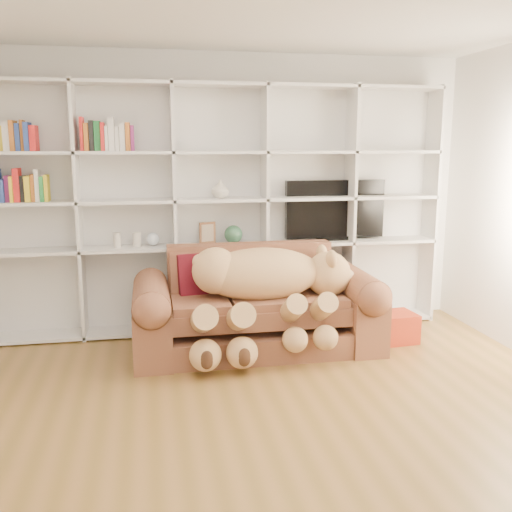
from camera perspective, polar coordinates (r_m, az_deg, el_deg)
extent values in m
plane|color=brown|center=(3.72, 1.38, -18.25)|extent=(5.00, 5.00, 0.00)
cube|color=silver|center=(5.73, -3.88, 6.34)|extent=(5.00, 0.02, 2.70)
cube|color=silver|center=(5.71, -3.82, 4.81)|extent=(4.40, 0.03, 2.40)
cube|color=silver|center=(5.55, -17.30, 4.14)|extent=(0.03, 0.35, 2.40)
cube|color=silver|center=(5.52, -8.16, 4.50)|extent=(0.03, 0.35, 2.40)
cube|color=silver|center=(5.62, 0.85, 4.74)|extent=(0.03, 0.35, 2.40)
cube|color=silver|center=(5.87, 9.33, 4.85)|extent=(0.03, 0.35, 2.40)
cube|color=silver|center=(6.22, 16.99, 4.87)|extent=(0.03, 0.35, 2.40)
cube|color=silver|center=(5.80, -3.47, -6.92)|extent=(4.40, 0.35, 0.03)
cube|color=silver|center=(5.60, -3.57, 1.07)|extent=(4.40, 0.35, 0.03)
cube|color=silver|center=(5.54, -3.62, 5.66)|extent=(4.40, 0.35, 0.03)
cube|color=silver|center=(5.52, -3.68, 10.32)|extent=(4.40, 0.35, 0.03)
cube|color=silver|center=(5.54, -3.77, 16.73)|extent=(4.40, 0.35, 0.03)
cube|color=brown|center=(5.19, 0.11, -8.19)|extent=(2.07, 0.84, 0.22)
cube|color=brown|center=(5.08, 0.15, -4.79)|extent=(1.54, 0.69, 0.30)
cube|color=brown|center=(5.40, -0.63, -1.56)|extent=(1.54, 0.20, 0.54)
cube|color=brown|center=(5.06, -10.34, -6.97)|extent=(0.32, 0.94, 0.54)
cube|color=brown|center=(5.39, 9.89, -5.82)|extent=(0.32, 0.94, 0.54)
cylinder|color=brown|center=(4.98, -10.45, -4.00)|extent=(0.32, 0.89, 0.32)
cylinder|color=brown|center=(5.31, 9.99, -3.02)|extent=(0.32, 0.89, 0.32)
ellipsoid|color=tan|center=(4.98, 0.57, -1.80)|extent=(1.07, 0.52, 0.46)
sphere|color=tan|center=(4.91, -4.08, -1.47)|extent=(0.41, 0.41, 0.41)
sphere|color=tan|center=(5.14, 7.23, -1.80)|extent=(0.41, 0.41, 0.41)
sphere|color=#D0B289|center=(5.20, 8.85, -2.32)|extent=(0.20, 0.20, 0.20)
sphere|color=#3B2315|center=(5.23, 9.66, -2.37)|extent=(0.06, 0.06, 0.06)
ellipsoid|color=tan|center=(4.97, 7.58, -0.31)|extent=(0.10, 0.16, 0.16)
ellipsoid|color=tan|center=(5.24, 6.60, 0.30)|extent=(0.10, 0.16, 0.16)
sphere|color=tan|center=(4.88, -5.59, -0.58)|extent=(0.14, 0.14, 0.14)
cylinder|color=tan|center=(4.78, 3.52, -5.48)|extent=(0.18, 0.49, 0.36)
cylinder|color=tan|center=(4.85, 6.49, -5.29)|extent=(0.18, 0.49, 0.36)
cylinder|color=tan|center=(4.67, -5.35, -6.38)|extent=(0.20, 0.57, 0.42)
cylinder|color=tan|center=(4.70, -1.75, -6.21)|extent=(0.20, 0.57, 0.42)
sphere|color=tan|center=(4.70, 3.96, -8.38)|extent=(0.21, 0.21, 0.21)
sphere|color=tan|center=(4.77, 6.99, -8.14)|extent=(0.21, 0.21, 0.21)
sphere|color=tan|center=(4.60, -5.10, -9.81)|extent=(0.26, 0.26, 0.26)
sphere|color=tan|center=(4.63, -1.42, -9.60)|extent=(0.26, 0.26, 0.26)
cube|color=maroon|center=(5.16, -5.62, -1.97)|extent=(0.43, 0.28, 0.42)
cube|color=#AF3017|center=(5.55, 13.81, -6.91)|extent=(0.37, 0.35, 0.27)
cube|color=black|center=(5.87, 7.89, 4.68)|extent=(1.03, 0.08, 0.59)
cube|color=black|center=(5.91, 7.81, 1.86)|extent=(0.34, 0.18, 0.04)
cube|color=brown|center=(5.57, -4.88, 2.33)|extent=(0.17, 0.07, 0.21)
sphere|color=#2E5A3F|center=(5.60, -2.27, 2.18)|extent=(0.18, 0.18, 0.18)
cylinder|color=beige|center=(5.55, -13.71, 1.57)|extent=(0.08, 0.08, 0.14)
cylinder|color=beige|center=(5.55, -11.82, 1.63)|extent=(0.09, 0.09, 0.14)
sphere|color=silver|center=(5.55, -10.26, 1.68)|extent=(0.12, 0.12, 0.12)
imported|color=beige|center=(5.53, -3.60, 6.71)|extent=(0.19, 0.19, 0.17)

